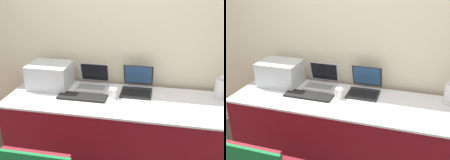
% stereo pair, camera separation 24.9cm
% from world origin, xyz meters
% --- Properties ---
extents(wall_back, '(8.00, 0.05, 2.60)m').
position_xyz_m(wall_back, '(0.00, 0.80, 1.30)').
color(wall_back, beige).
rests_on(wall_back, ground_plane).
extents(table, '(2.26, 0.72, 0.80)m').
position_xyz_m(table, '(0.00, 0.35, 0.40)').
color(table, maroon).
rests_on(table, ground_plane).
extents(printer, '(0.43, 0.33, 0.26)m').
position_xyz_m(printer, '(-0.79, 0.50, 0.94)').
color(printer, '#B2B7BC').
rests_on(printer, table).
extents(laptop_left, '(0.32, 0.29, 0.24)m').
position_xyz_m(laptop_left, '(-0.36, 0.59, 0.85)').
color(laptop_left, '#B7B7BC').
rests_on(laptop_left, table).
extents(laptop_right, '(0.31, 0.35, 0.25)m').
position_xyz_m(laptop_right, '(0.12, 0.56, 0.85)').
color(laptop_right, black).
rests_on(laptop_right, table).
extents(external_keyboard, '(0.48, 0.16, 0.02)m').
position_xyz_m(external_keyboard, '(-0.39, 0.31, 0.81)').
color(external_keyboard, black).
rests_on(external_keyboard, table).
extents(coffee_cup, '(0.07, 0.07, 0.10)m').
position_xyz_m(coffee_cup, '(-0.09, 0.37, 0.85)').
color(coffee_cup, white).
rests_on(coffee_cup, table).
extents(metal_pitcher, '(0.12, 0.12, 0.24)m').
position_xyz_m(metal_pitcher, '(0.93, 0.56, 0.90)').
color(metal_pitcher, silver).
rests_on(metal_pitcher, table).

